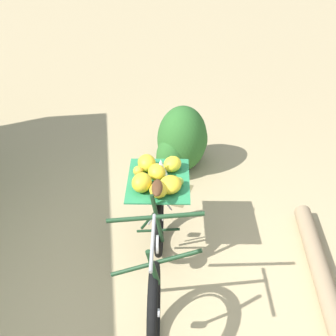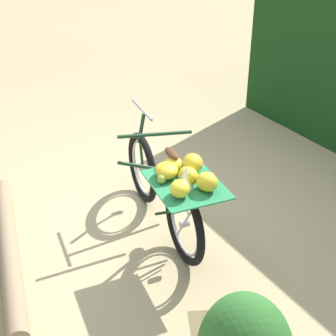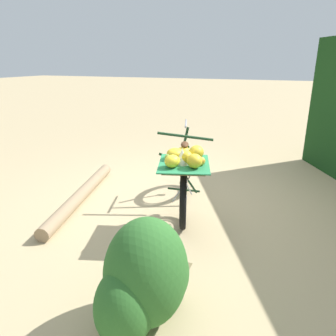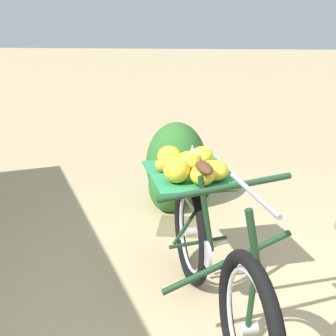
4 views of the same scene
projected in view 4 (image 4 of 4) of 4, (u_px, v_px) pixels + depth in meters
name	position (u px, v px, depth m)	size (l,w,h in m)	color
bicycle	(207.00, 235.00, 2.72)	(1.78, 0.93, 1.03)	black
shrub_cluster	(176.00, 168.00, 4.48)	(0.86, 0.59, 0.82)	#2D6628
leaf_litter_patch	(179.00, 226.00, 4.05)	(0.44, 0.36, 0.01)	olive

